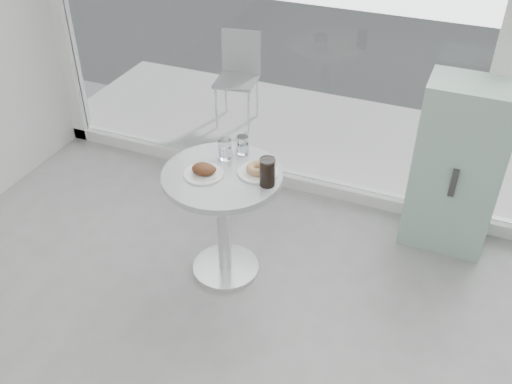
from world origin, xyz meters
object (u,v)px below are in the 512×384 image
at_px(patio_chair, 239,72).
at_px(plate_fritter, 204,171).
at_px(water_tumbler_a, 225,150).
at_px(water_tumbler_b, 243,146).
at_px(plate_donut, 258,170).
at_px(cola_glass, 267,172).
at_px(main_table, 223,203).
at_px(mint_cabinet, 457,167).

xyz_separation_m(patio_chair, plate_fritter, (0.64, -1.93, 0.28)).
height_order(water_tumbler_a, water_tumbler_b, water_tumbler_a).
relative_size(plate_donut, cola_glass, 1.40).
bearing_deg(plate_donut, main_table, -156.86).
bearing_deg(water_tumbler_b, plate_donut, -43.81).
bearing_deg(water_tumbler_a, main_table, -72.35).
bearing_deg(plate_donut, plate_fritter, -154.21).
bearing_deg(mint_cabinet, water_tumbler_b, -152.72).
bearing_deg(cola_glass, main_table, 178.90).
relative_size(main_table, water_tumbler_b, 6.39).
relative_size(main_table, patio_chair, 0.93).
xyz_separation_m(plate_fritter, water_tumbler_b, (0.11, 0.30, 0.03)).
xyz_separation_m(water_tumbler_b, cola_glass, (0.26, -0.25, 0.03)).
bearing_deg(cola_glass, water_tumbler_b, 136.20).
xyz_separation_m(main_table, mint_cabinet, (1.28, 0.88, 0.05)).
bearing_deg(patio_chair, plate_donut, -71.10).
bearing_deg(main_table, water_tumbler_b, 84.19).
xyz_separation_m(patio_chair, plate_donut, (0.92, -1.79, 0.27)).
bearing_deg(main_table, plate_fritter, -148.74).
height_order(mint_cabinet, water_tumbler_b, mint_cabinet).
relative_size(mint_cabinet, cola_glass, 6.94).
xyz_separation_m(mint_cabinet, water_tumbler_b, (-1.25, -0.63, 0.23)).
xyz_separation_m(main_table, water_tumbler_b, (0.03, 0.25, 0.27)).
relative_size(water_tumbler_a, cola_glass, 0.75).
bearing_deg(main_table, cola_glass, -1.10).
height_order(mint_cabinet, cola_glass, mint_cabinet).
height_order(plate_donut, cola_glass, cola_glass).
xyz_separation_m(main_table, cola_glass, (0.29, -0.01, 0.30)).
relative_size(plate_donut, water_tumbler_b, 2.00).
distance_m(plate_fritter, water_tumbler_a, 0.22).
bearing_deg(mint_cabinet, cola_glass, -137.66).
bearing_deg(plate_fritter, patio_chair, 108.33).
xyz_separation_m(patio_chair, water_tumbler_a, (0.68, -1.72, 0.31)).
bearing_deg(plate_fritter, mint_cabinet, 34.36).
relative_size(water_tumbler_a, water_tumbler_b, 1.08).
height_order(water_tumbler_a, cola_glass, cola_glass).
distance_m(patio_chair, plate_fritter, 2.05).
xyz_separation_m(plate_fritter, plate_donut, (0.28, 0.14, -0.01)).
bearing_deg(mint_cabinet, patio_chair, 154.11).
bearing_deg(cola_glass, plate_donut, 136.21).
distance_m(water_tumbler_a, cola_glass, 0.38).
relative_size(main_table, cola_glass, 4.47).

